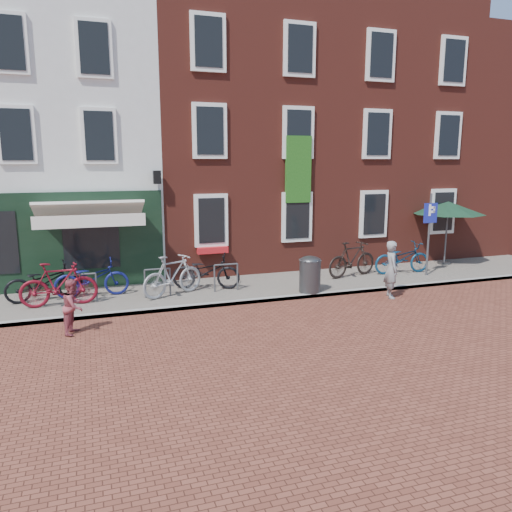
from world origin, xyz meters
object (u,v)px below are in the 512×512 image
object	(u,v)px
boy	(73,306)
bicycle_6	(402,258)
bicycle_0	(44,282)
bicycle_1	(59,284)
bicycle_4	(206,271)
bicycle_5	(352,259)
parking_sign	(430,224)
parasol	(448,205)
woman	(391,269)
litter_bin	(310,272)
bicycle_3	(173,275)
bicycle_2	(92,278)

from	to	relation	value
boy	bicycle_6	size ratio (longest dim) A/B	0.62
boy	bicycle_0	world-z (taller)	boy
bicycle_1	bicycle_4	bearing A→B (deg)	-84.17
bicycle_5	bicycle_4	bearing A→B (deg)	77.29
parking_sign	bicycle_6	xyz separation A→B (m)	(-0.62, 0.53, -1.20)
bicycle_0	bicycle_4	size ratio (longest dim) A/B	1.00
parasol	bicycle_6	xyz separation A→B (m)	(-2.48, -0.86, -1.65)
bicycle_0	bicycle_1	distance (m)	0.79
woman	bicycle_6	size ratio (longest dim) A/B	0.82
litter_bin	parking_sign	bearing A→B (deg)	8.79
litter_bin	parasol	distance (m)	7.01
parking_sign	bicycle_3	size ratio (longest dim) A/B	1.39
bicycle_2	bicycle_6	size ratio (longest dim) A/B	1.00
litter_bin	bicycle_4	bearing A→B (deg)	154.28
litter_bin	bicycle_3	world-z (taller)	bicycle_3
boy	bicycle_4	bearing A→B (deg)	-35.66
parasol	bicycle_0	world-z (taller)	parasol
bicycle_4	bicycle_5	bearing A→B (deg)	-69.84
bicycle_4	bicycle_6	world-z (taller)	same
parking_sign	bicycle_5	bearing A→B (deg)	165.90
woman	bicycle_3	size ratio (longest dim) A/B	0.84
parasol	bicycle_3	world-z (taller)	parasol
litter_bin	bicycle_6	bearing A→B (deg)	17.21
bicycle_6	bicycle_2	bearing A→B (deg)	92.06
parking_sign	boy	xyz separation A→B (m)	(-11.12, -1.95, -1.20)
boy	bicycle_3	xyz separation A→B (m)	(2.61, 2.10, 0.06)
boy	bicycle_4	size ratio (longest dim) A/B	0.62
bicycle_5	bicycle_6	xyz separation A→B (m)	(1.87, -0.10, -0.06)
parasol	bicycle_5	world-z (taller)	parasol
woman	bicycle_5	xyz separation A→B (m)	(0.03, 2.30, -0.14)
bicycle_0	bicycle_2	size ratio (longest dim) A/B	1.00
parking_sign	boy	size ratio (longest dim) A/B	2.17
woman	bicycle_0	world-z (taller)	woman
litter_bin	bicycle_6	xyz separation A→B (m)	(4.02, 1.24, -0.06)
litter_bin	bicycle_6	size ratio (longest dim) A/B	0.56
bicycle_1	bicycle_4	xyz separation A→B (m)	(4.09, 0.53, -0.06)
bicycle_2	bicycle_3	xyz separation A→B (m)	(2.18, -0.65, 0.06)
litter_bin	woman	xyz separation A→B (m)	(2.12, -0.96, 0.14)
woman	bicycle_4	distance (m)	5.43
parking_sign	bicycle_1	world-z (taller)	parking_sign
woman	bicycle_2	world-z (taller)	woman
woman	bicycle_1	distance (m)	9.18
parasol	bicycle_1	distance (m)	13.53
bicycle_0	bicycle_3	distance (m)	3.48
bicycle_1	bicycle_4	size ratio (longest dim) A/B	0.97
bicycle_1	bicycle_2	size ratio (longest dim) A/B	0.97
parking_sign	bicycle_6	distance (m)	1.45
woman	bicycle_0	xyz separation A→B (m)	(-9.41, 2.45, -0.20)
bicycle_1	bicycle_6	size ratio (longest dim) A/B	0.97
parking_sign	bicycle_4	world-z (taller)	parking_sign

